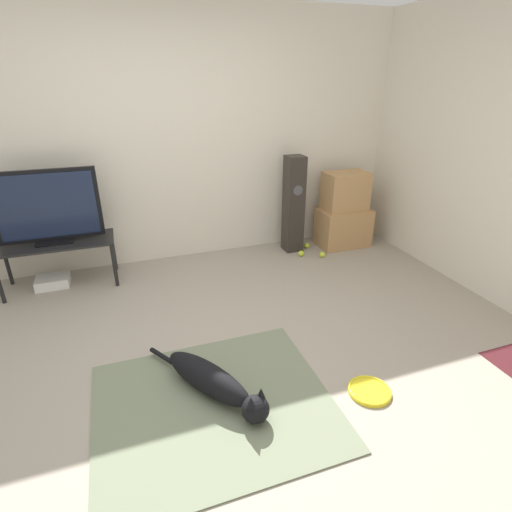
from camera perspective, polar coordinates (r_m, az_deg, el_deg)
name	(u,v)px	position (r m, az deg, el deg)	size (l,w,h in m)	color
ground_plane	(219,373)	(2.89, -5.26, -16.35)	(12.00, 12.00, 0.00)	#9E9384
wall_back	(162,141)	(4.31, -13.26, 15.73)	(8.00, 0.06, 2.55)	silver
area_rug	(214,405)	(2.67, -5.97, -20.43)	(1.45, 1.25, 0.01)	slate
dog	(214,382)	(2.66, -5.99, -17.48)	(0.61, 0.92, 0.22)	black
frisbee	(370,391)	(2.83, 15.91, -18.02)	(0.28, 0.28, 0.03)	yellow
cardboard_box_lower	(343,227)	(4.89, 12.34, 4.03)	(0.60, 0.38, 0.44)	tan
cardboard_box_upper	(345,191)	(4.77, 12.64, 9.03)	(0.49, 0.32, 0.44)	tan
floor_speaker	(294,205)	(4.56, 5.38, 7.29)	(0.20, 0.20, 1.09)	#2D2823
tv_stand	(57,247)	(4.21, -26.59, 1.11)	(1.04, 0.44, 0.45)	black
tv	(48,208)	(4.09, -27.60, 6.13)	(0.90, 0.20, 0.68)	black
tennis_ball_by_boxes	(301,253)	(4.56, 6.48, 0.37)	(0.07, 0.07, 0.07)	#C6E033
tennis_ball_near_speaker	(322,255)	(4.57, 9.42, 0.21)	(0.07, 0.07, 0.07)	#C6E033
tennis_ball_loose_on_carpet	(307,246)	(4.78, 7.25, 1.49)	(0.07, 0.07, 0.07)	#C6E033
game_console	(53,281)	(4.37, -27.03, -3.25)	(0.30, 0.24, 0.10)	white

